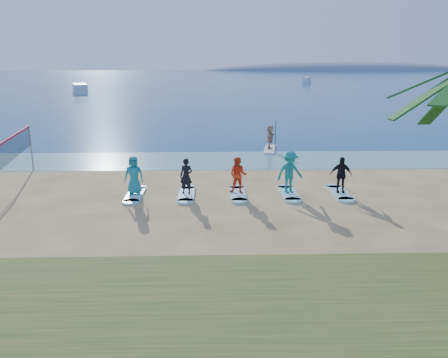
{
  "coord_description": "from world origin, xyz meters",
  "views": [
    {
      "loc": [
        0.2,
        -15.42,
        5.79
      ],
      "look_at": [
        0.71,
        2.0,
        1.1
      ],
      "focal_mm": 35.0,
      "sensor_mm": 36.0,
      "label": 1
    }
  ],
  "objects_px": {
    "paddleboarder": "(270,137)",
    "student_3": "(290,172)",
    "volleyball_net": "(8,152)",
    "paddleboard": "(270,149)",
    "surfboard_3": "(289,193)",
    "student_0": "(134,175)",
    "boat_offshore_a": "(80,93)",
    "surfboard_4": "(340,193)",
    "surfboard_1": "(187,194)",
    "boat_offshore_b": "(307,83)",
    "student_2": "(238,175)",
    "surfboard_0": "(135,195)",
    "surfboard_2": "(238,194)",
    "student_1": "(186,176)",
    "student_4": "(341,175)"
  },
  "relations": [
    {
      "from": "boat_offshore_a",
      "to": "surfboard_4",
      "type": "xyz_separation_m",
      "value": [
        30.71,
        -66.4,
        0.04
      ]
    },
    {
      "from": "volleyball_net",
      "to": "student_4",
      "type": "distance_m",
      "value": 14.93
    },
    {
      "from": "student_1",
      "to": "student_4",
      "type": "height_order",
      "value": "student_4"
    },
    {
      "from": "surfboard_1",
      "to": "student_2",
      "type": "xyz_separation_m",
      "value": [
        2.31,
        0.0,
        0.86
      ]
    },
    {
      "from": "volleyball_net",
      "to": "student_0",
      "type": "bearing_deg",
      "value": -5.83
    },
    {
      "from": "surfboard_0",
      "to": "student_2",
      "type": "xyz_separation_m",
      "value": [
        4.62,
        0.0,
        0.86
      ]
    },
    {
      "from": "student_0",
      "to": "surfboard_1",
      "type": "relative_size",
      "value": 0.78
    },
    {
      "from": "boat_offshore_b",
      "to": "paddleboard",
      "type": "bearing_deg",
      "value": -84.02
    },
    {
      "from": "surfboard_0",
      "to": "surfboard_2",
      "type": "xyz_separation_m",
      "value": [
        4.62,
        0.0,
        0.0
      ]
    },
    {
      "from": "surfboard_2",
      "to": "student_0",
      "type": "bearing_deg",
      "value": 180.0
    },
    {
      "from": "surfboard_2",
      "to": "student_4",
      "type": "height_order",
      "value": "student_4"
    },
    {
      "from": "surfboard_2",
      "to": "student_4",
      "type": "xyz_separation_m",
      "value": [
        4.62,
        0.0,
        0.86
      ]
    },
    {
      "from": "student_1",
      "to": "boat_offshore_b",
      "type": "bearing_deg",
      "value": 94.05
    },
    {
      "from": "volleyball_net",
      "to": "paddleboard",
      "type": "relative_size",
      "value": 2.98
    },
    {
      "from": "boat_offshore_a",
      "to": "student_3",
      "type": "bearing_deg",
      "value": -86.17
    },
    {
      "from": "student_3",
      "to": "surfboard_2",
      "type": "bearing_deg",
      "value": 161.95
    },
    {
      "from": "paddleboarder",
      "to": "boat_offshore_a",
      "type": "xyz_separation_m",
      "value": [
        -28.87,
        56.23,
        -0.9
      ]
    },
    {
      "from": "surfboard_0",
      "to": "surfboard_1",
      "type": "bearing_deg",
      "value": 0.0
    },
    {
      "from": "surfboard_2",
      "to": "surfboard_4",
      "type": "relative_size",
      "value": 1.0
    },
    {
      "from": "boat_offshore_b",
      "to": "surfboard_0",
      "type": "xyz_separation_m",
      "value": [
        -31.08,
        -109.37,
        0.04
      ]
    },
    {
      "from": "surfboard_1",
      "to": "student_3",
      "type": "distance_m",
      "value": 4.72
    },
    {
      "from": "paddleboard",
      "to": "student_1",
      "type": "xyz_separation_m",
      "value": [
        -5.09,
        -10.17,
        0.82
      ]
    },
    {
      "from": "student_0",
      "to": "surfboard_3",
      "type": "bearing_deg",
      "value": 1.84
    },
    {
      "from": "student_0",
      "to": "surfboard_2",
      "type": "distance_m",
      "value": 4.7
    },
    {
      "from": "volleyball_net",
      "to": "boat_offshore_b",
      "type": "height_order",
      "value": "volleyball_net"
    },
    {
      "from": "volleyball_net",
      "to": "boat_offshore_b",
      "type": "xyz_separation_m",
      "value": [
        36.74,
        108.79,
        -1.9
      ]
    },
    {
      "from": "paddleboarder",
      "to": "student_2",
      "type": "height_order",
      "value": "student_2"
    },
    {
      "from": "paddleboarder",
      "to": "student_3",
      "type": "height_order",
      "value": "student_3"
    },
    {
      "from": "paddleboard",
      "to": "student_3",
      "type": "relative_size",
      "value": 1.58
    },
    {
      "from": "volleyball_net",
      "to": "paddleboarder",
      "type": "height_order",
      "value": "volleyball_net"
    },
    {
      "from": "paddleboard",
      "to": "paddleboarder",
      "type": "relative_size",
      "value": 1.91
    },
    {
      "from": "volleyball_net",
      "to": "student_4",
      "type": "relative_size",
      "value": 5.52
    },
    {
      "from": "surfboard_3",
      "to": "paddleboard",
      "type": "bearing_deg",
      "value": 87.36
    },
    {
      "from": "paddleboarder",
      "to": "student_0",
      "type": "xyz_separation_m",
      "value": [
        -7.4,
        -10.17,
        0.04
      ]
    },
    {
      "from": "volleyball_net",
      "to": "student_3",
      "type": "height_order",
      "value": "volleyball_net"
    },
    {
      "from": "paddleboard",
      "to": "surfboard_4",
      "type": "bearing_deg",
      "value": -69.26
    },
    {
      "from": "student_1",
      "to": "student_2",
      "type": "distance_m",
      "value": 2.31
    },
    {
      "from": "volleyball_net",
      "to": "student_1",
      "type": "bearing_deg",
      "value": -4.15
    },
    {
      "from": "paddleboard",
      "to": "boat_offshore_a",
      "type": "height_order",
      "value": "boat_offshore_a"
    },
    {
      "from": "student_1",
      "to": "surfboard_4",
      "type": "xyz_separation_m",
      "value": [
        6.93,
        0.0,
        -0.84
      ]
    },
    {
      "from": "paddleboarder",
      "to": "student_2",
      "type": "relative_size",
      "value": 0.96
    },
    {
      "from": "boat_offshore_b",
      "to": "student_3",
      "type": "bearing_deg",
      "value": -83.04
    },
    {
      "from": "surfboard_3",
      "to": "surfboard_4",
      "type": "xyz_separation_m",
      "value": [
        2.31,
        0.0,
        0.0
      ]
    },
    {
      "from": "paddleboard",
      "to": "surfboard_3",
      "type": "height_order",
      "value": "paddleboard"
    },
    {
      "from": "surfboard_2",
      "to": "surfboard_1",
      "type": "bearing_deg",
      "value": 180.0
    },
    {
      "from": "boat_offshore_b",
      "to": "surfboard_3",
      "type": "height_order",
      "value": "boat_offshore_b"
    },
    {
      "from": "paddleboarder",
      "to": "student_3",
      "type": "distance_m",
      "value": 10.18
    },
    {
      "from": "surfboard_0",
      "to": "student_0",
      "type": "height_order",
      "value": "student_0"
    },
    {
      "from": "surfboard_1",
      "to": "student_3",
      "type": "relative_size",
      "value": 1.16
    },
    {
      "from": "volleyball_net",
      "to": "student_2",
      "type": "height_order",
      "value": "volleyball_net"
    }
  ]
}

